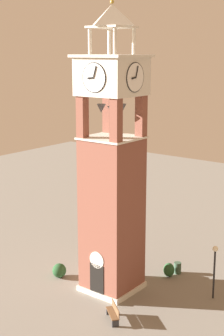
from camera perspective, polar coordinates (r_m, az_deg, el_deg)
name	(u,v)px	position (r m, az deg, el deg)	size (l,w,h in m)	color
ground	(112,288)	(33.96, 0.00, -13.60)	(80.00, 80.00, 0.00)	gray
clock_tower	(112,178)	(31.31, 0.00, -1.16)	(3.73, 3.73, 18.24)	brown
park_bench	(114,313)	(30.17, 0.18, -16.22)	(1.52, 1.34, 0.95)	brown
lamp_post	(215,262)	(32.35, 11.67, -10.47)	(0.36, 0.36, 3.52)	black
trash_bin	(177,268)	(36.19, 7.50, -11.26)	(0.52, 0.52, 0.80)	#38513D
shrub_near_entry	(169,270)	(35.62, 6.53, -11.50)	(0.77, 0.77, 0.97)	#234C28
shrub_left_of_tower	(59,270)	(35.46, -6.05, -11.58)	(0.96, 0.96, 0.99)	#234C28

